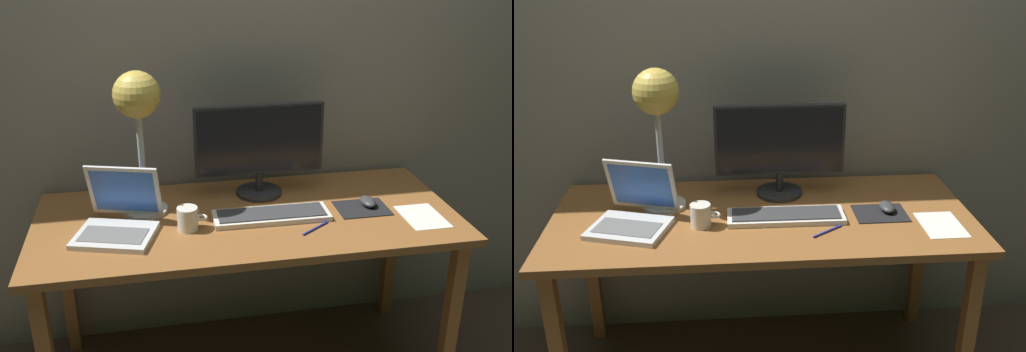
% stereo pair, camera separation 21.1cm
% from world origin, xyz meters
% --- Properties ---
extents(back_wall, '(4.80, 0.06, 2.60)m').
position_xyz_m(back_wall, '(0.00, 0.40, 1.30)').
color(back_wall, gray).
rests_on(back_wall, ground).
extents(desk, '(1.60, 0.70, 0.74)m').
position_xyz_m(desk, '(0.00, 0.00, 0.66)').
color(desk, '#935B2D').
rests_on(desk, ground).
extents(monitor, '(0.52, 0.19, 0.38)m').
position_xyz_m(monitor, '(0.08, 0.19, 0.95)').
color(monitor, '#28282B').
rests_on(monitor, desk).
extents(keyboard_main, '(0.44, 0.15, 0.03)m').
position_xyz_m(keyboard_main, '(0.09, -0.04, 0.75)').
color(keyboard_main, silver).
rests_on(keyboard_main, desk).
extents(laptop, '(0.34, 0.34, 0.23)m').
position_xyz_m(laptop, '(-0.47, -0.03, 0.80)').
color(laptop, silver).
rests_on(laptop, desk).
extents(desk_lamp, '(0.17, 0.17, 0.55)m').
position_xyz_m(desk_lamp, '(-0.38, 0.10, 1.16)').
color(desk_lamp, beige).
rests_on(desk_lamp, desk).
extents(mousepad, '(0.20, 0.16, 0.00)m').
position_xyz_m(mousepad, '(0.45, -0.03, 0.74)').
color(mousepad, black).
rests_on(mousepad, desk).
extents(mouse, '(0.06, 0.10, 0.03)m').
position_xyz_m(mouse, '(0.48, -0.01, 0.76)').
color(mouse, '#38383A').
rests_on(mouse, mousepad).
extents(coffee_mug, '(0.11, 0.08, 0.09)m').
position_xyz_m(coffee_mug, '(-0.23, -0.08, 0.78)').
color(coffee_mug, white).
rests_on(coffee_mug, desk).
extents(paper_sheet_near_mouse, '(0.15, 0.21, 0.00)m').
position_xyz_m(paper_sheet_near_mouse, '(0.65, -0.14, 0.74)').
color(paper_sheet_near_mouse, white).
rests_on(paper_sheet_near_mouse, desk).
extents(pen, '(0.12, 0.09, 0.01)m').
position_xyz_m(pen, '(0.22, -0.16, 0.74)').
color(pen, '#2633A5').
rests_on(pen, desk).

